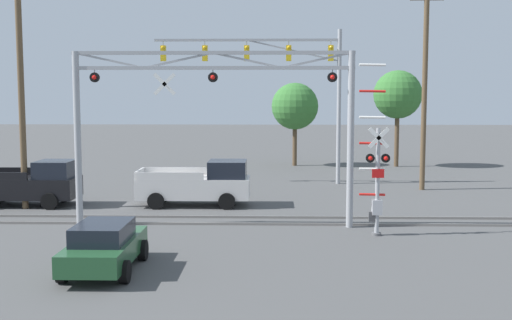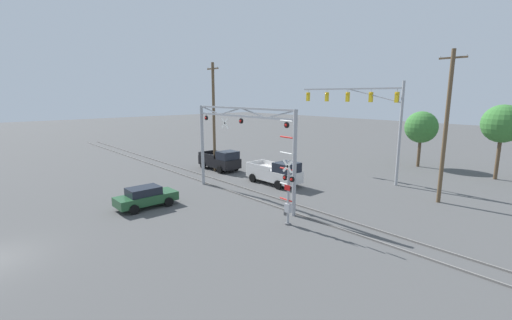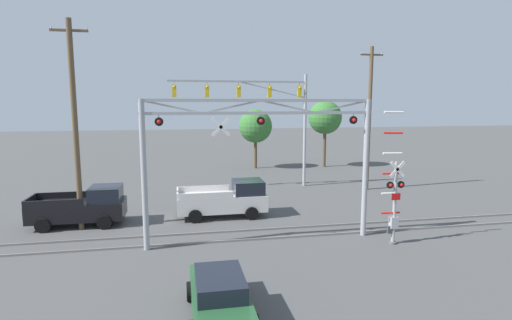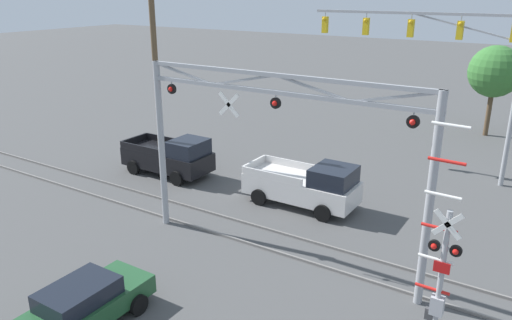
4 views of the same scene
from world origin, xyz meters
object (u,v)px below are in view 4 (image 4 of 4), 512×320
(crossing_gantry, at_px, (275,140))
(pickup_truck_following, at_px, (171,157))
(sedan_waiting, at_px, (83,305))
(utility_pole_left, at_px, (156,73))
(traffic_signal_span, at_px, (458,56))
(background_tree_far_left_verge, at_px, (495,72))
(pickup_truck_lead, at_px, (306,185))
(crossing_signal_mast, at_px, (440,272))

(crossing_gantry, bearing_deg, pickup_truck_following, 153.27)
(sedan_waiting, distance_m, utility_pole_left, 12.95)
(traffic_signal_span, xyz_separation_m, sedan_waiting, (-5.92, -18.75, -5.52))
(traffic_signal_span, relative_size, utility_pole_left, 0.99)
(crossing_gantry, bearing_deg, background_tree_far_left_verge, 79.72)
(crossing_gantry, distance_m, pickup_truck_lead, 6.00)
(sedan_waiting, distance_m, background_tree_far_left_verge, 29.12)
(pickup_truck_following, height_order, background_tree_far_left_verge, background_tree_far_left_verge)
(pickup_truck_lead, relative_size, utility_pole_left, 0.48)
(crossing_signal_mast, relative_size, utility_pole_left, 0.58)
(crossing_gantry, xyz_separation_m, background_tree_far_left_verge, (3.93, 21.69, -0.23))
(sedan_waiting, height_order, background_tree_far_left_verge, background_tree_far_left_verge)
(pickup_truck_lead, distance_m, sedan_waiting, 11.32)
(pickup_truck_lead, height_order, pickup_truck_following, same)
(traffic_signal_span, bearing_deg, pickup_truck_lead, -120.13)
(pickup_truck_following, bearing_deg, traffic_signal_span, 32.25)
(pickup_truck_following, distance_m, sedan_waiting, 12.71)
(crossing_gantry, distance_m, sedan_waiting, 7.93)
(sedan_waiting, bearing_deg, utility_pole_left, 121.72)
(pickup_truck_following, bearing_deg, crossing_gantry, -26.73)
(traffic_signal_span, height_order, pickup_truck_following, traffic_signal_span)
(traffic_signal_span, bearing_deg, sedan_waiting, -107.53)
(crossing_signal_mast, height_order, utility_pole_left, utility_pole_left)
(background_tree_far_left_verge, bearing_deg, crossing_signal_mast, -84.61)
(crossing_gantry, bearing_deg, crossing_signal_mast, -13.16)
(crossing_gantry, bearing_deg, traffic_signal_span, 74.96)
(crossing_signal_mast, xyz_separation_m, utility_pole_left, (-15.06, 5.20, 3.44))
(pickup_truck_lead, bearing_deg, crossing_gantry, -77.24)
(crossing_gantry, height_order, pickup_truck_lead, crossing_gantry)
(utility_pole_left, bearing_deg, background_tree_far_left_verge, 54.29)
(crossing_signal_mast, bearing_deg, background_tree_far_left_verge, 95.39)
(crossing_signal_mast, bearing_deg, pickup_truck_following, 158.48)
(crossing_gantry, relative_size, sedan_waiting, 2.64)
(pickup_truck_lead, xyz_separation_m, sedan_waiting, (-1.55, -11.21, -0.26))
(pickup_truck_lead, distance_m, pickup_truck_following, 7.92)
(crossing_gantry, relative_size, pickup_truck_following, 2.23)
(pickup_truck_lead, height_order, sedan_waiting, pickup_truck_lead)
(pickup_truck_following, bearing_deg, pickup_truck_lead, 1.58)
(crossing_gantry, xyz_separation_m, utility_pole_left, (-8.95, 3.77, 1.03))
(crossing_signal_mast, height_order, sedan_waiting, crossing_signal_mast)
(crossing_signal_mast, xyz_separation_m, pickup_truck_following, (-15.11, 5.96, -1.11))
(pickup_truck_lead, bearing_deg, utility_pole_left, -172.93)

